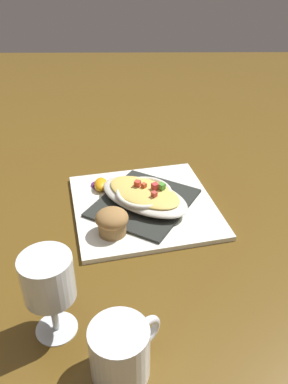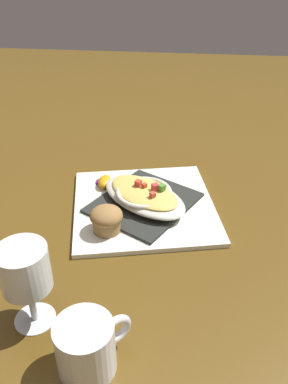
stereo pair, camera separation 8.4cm
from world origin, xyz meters
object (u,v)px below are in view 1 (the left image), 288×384
square_plate (144,206)px  orange_garnish (101,185)px  muffin (112,221)px  gratin_dish (144,195)px  coffee_mug (121,353)px  stemmed_glass (48,282)px

square_plate → orange_garnish: orange_garnish is taller
muffin → gratin_dish: bearing=147.5°
square_plate → coffee_mug: 0.38m
muffin → orange_garnish: muffin is taller
stemmed_glass → coffee_mug: bearing=55.8°
square_plate → gratin_dish: 0.03m
gratin_dish → muffin: size_ratio=3.69×
square_plate → coffee_mug: bearing=-5.1°
muffin → coffee_mug: size_ratio=0.66×
gratin_dish → orange_garnish: size_ratio=3.84×
muffin → orange_garnish: (-0.16, -0.04, -0.02)m
square_plate → orange_garnish: (-0.06, -0.10, 0.01)m
orange_garnish → coffee_mug: 0.45m
stemmed_glass → square_plate: bearing=156.8°
muffin → orange_garnish: size_ratio=1.04×
gratin_dish → stemmed_glass: 0.34m
gratin_dish → orange_garnish: 0.12m
orange_garnish → coffee_mug: coffee_mug is taller
orange_garnish → stemmed_glass: (0.37, -0.04, 0.08)m
square_plate → coffee_mug: size_ratio=3.09×
orange_garnish → coffee_mug: bearing=8.2°
orange_garnish → stemmed_glass: stemmed_glass is taller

